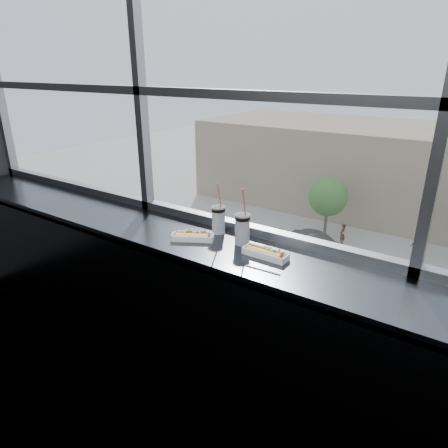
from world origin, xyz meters
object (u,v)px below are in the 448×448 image
Objects in this scene: loose_straw at (263,270)px; pedestrian_a at (343,232)px; car_far_a at (317,241)px; tree_left at (328,197)px; soda_cup_left at (218,218)px; car_near_b at (296,300)px; hotdog_tray_right at (265,253)px; soda_cup_right at (242,228)px; wrapper at (186,236)px; car_near_c at (391,327)px; car_near_a at (210,270)px; hotdog_tray_left at (193,236)px; pedestrian_b at (417,246)px.

loose_straw is 30.39m from pedestrian_a.
tree_left is (-0.85, 4.00, 2.24)m from car_far_a.
soda_cup_left is 0.06× the size of car_near_b.
soda_cup_right is at bearing 159.11° from hotdog_tray_right.
wrapper is at bearing -154.48° from car_far_a.
soda_cup_right is 0.39m from wrapper.
soda_cup_right is 1.79× the size of loose_straw.
soda_cup_right is 19.60m from car_near_c.
loose_straw is (0.07, -0.16, -0.02)m from hotdog_tray_right.
wrapper reaches higher than car_near_a.
hotdog_tray_right reaches higher than car_far_a.
car_near_b is at bearing -158.30° from car_far_a.
car_near_c reaches higher than car_near_b.
tree_left is (-8.76, 28.31, -8.75)m from wrapper.
soda_cup_right is 20.66m from car_near_b.
hotdog_tray_right is 0.18m from loose_straw.
soda_cup_left is 0.06× the size of car_near_a.
soda_cup_left is 27.73m from car_far_a.
soda_cup_right is at bearing -165.69° from car_near_b.
pedestrian_a is at bearing -31.77° from tree_left.
car_near_a is (-12.25, 16.18, -11.11)m from soda_cup_right.
hotdog_tray_right is 19.63m from car_near_c.
loose_straw is at bearing -9.86° from wrapper.
wrapper is 0.02× the size of car_near_a.
soda_cup_left is at bearing -72.45° from tree_left.
hotdog_tray_left is 0.05× the size of car_near_a.
car_near_c is (-0.90, 16.31, -10.91)m from hotdog_tray_left.
soda_cup_left reaches higher than hotdog_tray_right.
pedestrian_b is (-2.00, 27.74, -11.23)m from soda_cup_right.
car_near_b is at bearing 110.47° from soda_cup_left.
soda_cup_right is 3.85× the size of wrapper.
soda_cup_right is 27.86m from car_far_a.
hotdog_tray_right is 0.75× the size of soda_cup_right.
hotdog_tray_left reaches higher than car_near_c.
car_near_c is (-1.20, 16.18, -10.99)m from soda_cup_right.
loose_straw is at bearing -30.78° from soda_cup_left.
car_near_a is at bearing -24.57° from pedestrian_a.
hotdog_tray_left is at bearing -109.51° from soda_cup_left.
car_near_b is at bearing 81.10° from hotdog_tray_left.
wrapper reaches higher than pedestrian_a.
hotdog_tray_left is 0.79× the size of soda_cup_left.
loose_straw reaches higher than tree_left.
wrapper is 30.06m from pedestrian_b.
tree_left is at bearing 107.93° from soda_cup_right.
soda_cup_left reaches higher than car_near_c.
loose_straw is 28.12m from car_far_a.
tree_left is (-9.34, 28.26, -8.77)m from hotdog_tray_right.
wrapper is (-0.57, -0.05, -0.02)m from hotdog_tray_right.
car_far_a is (-7.97, 24.31, -11.01)m from hotdog_tray_left.
wrapper reaches higher than car_near_c.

